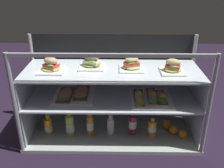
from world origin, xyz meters
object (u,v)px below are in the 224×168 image
(juice_bottle_front_fourth, at_px, (70,125))
(orange_fruit_near_left_post, at_px, (183,134))
(plated_roll_sandwich_left_of_center, at_px, (131,65))
(plated_roll_sandwich_mid_right, at_px, (173,68))
(juice_bottle_back_left, at_px, (49,126))
(plated_roll_sandwich_near_right_corner, at_px, (51,67))
(open_sandwich_tray_far_right, at_px, (74,94))
(open_sandwich_tray_mid_left, at_px, (150,98))
(juice_bottle_tucked_behind, at_px, (111,125))
(orange_fruit_beside_bottles, at_px, (166,124))
(juice_bottle_near_post, at_px, (133,124))
(orange_fruit_rolled_forward, at_px, (173,130))
(juice_bottle_front_second, at_px, (90,125))
(juice_bottle_front_left_end, at_px, (152,128))
(plated_roll_sandwich_far_right, at_px, (92,63))

(juice_bottle_front_fourth, distance_m, orange_fruit_near_left_post, 0.99)
(plated_roll_sandwich_left_of_center, height_order, orange_fruit_near_left_post, plated_roll_sandwich_left_of_center)
(plated_roll_sandwich_mid_right, distance_m, juice_bottle_back_left, 1.18)
(plated_roll_sandwich_near_right_corner, relative_size, open_sandwich_tray_far_right, 0.53)
(plated_roll_sandwich_near_right_corner, bearing_deg, open_sandwich_tray_mid_left, 0.60)
(orange_fruit_near_left_post, bearing_deg, plated_roll_sandwich_left_of_center, 170.07)
(juice_bottle_tucked_behind, height_order, orange_fruit_beside_bottles, juice_bottle_tucked_behind)
(plated_roll_sandwich_left_of_center, relative_size, juice_bottle_near_post, 0.84)
(juice_bottle_front_fourth, bearing_deg, orange_fruit_rolled_forward, 1.67)
(juice_bottle_tucked_behind, bearing_deg, orange_fruit_near_left_post, -4.69)
(plated_roll_sandwich_near_right_corner, height_order, juice_bottle_back_left, plated_roll_sandwich_near_right_corner)
(open_sandwich_tray_mid_left, relative_size, juice_bottle_front_second, 1.61)
(plated_roll_sandwich_left_of_center, distance_m, juice_bottle_front_fourth, 0.76)
(orange_fruit_near_left_post, bearing_deg, juice_bottle_front_left_end, 175.61)
(juice_bottle_front_second, bearing_deg, plated_roll_sandwich_far_right, 76.23)
(plated_roll_sandwich_mid_right, bearing_deg, juice_bottle_tucked_behind, 176.72)
(plated_roll_sandwich_mid_right, bearing_deg, plated_roll_sandwich_far_right, 171.28)
(orange_fruit_near_left_post, bearing_deg, juice_bottle_front_fourth, 178.33)
(plated_roll_sandwich_near_right_corner, distance_m, juice_bottle_tucked_behind, 0.73)
(plated_roll_sandwich_left_of_center, distance_m, juice_bottle_near_post, 0.54)
(plated_roll_sandwich_left_of_center, distance_m, juice_bottle_front_second, 0.64)
(open_sandwich_tray_mid_left, relative_size, juice_bottle_tucked_behind, 1.92)
(plated_roll_sandwich_left_of_center, xyz_separation_m, juice_bottle_tucked_behind, (-0.17, -0.03, -0.56))
(plated_roll_sandwich_near_right_corner, relative_size, juice_bottle_front_left_end, 1.01)
(open_sandwich_tray_far_right, xyz_separation_m, orange_fruit_near_left_post, (0.94, -0.09, -0.33))
(plated_roll_sandwich_near_right_corner, xyz_separation_m, orange_fruit_beside_bottles, (0.98, 0.10, -0.60))
(plated_roll_sandwich_near_right_corner, distance_m, juice_bottle_front_left_end, 1.00)
(open_sandwich_tray_far_right, relative_size, orange_fruit_rolled_forward, 4.94)
(orange_fruit_beside_bottles, bearing_deg, orange_fruit_near_left_post, -48.18)
(juice_bottle_back_left, relative_size, juice_bottle_front_second, 0.80)
(juice_bottle_front_second, bearing_deg, orange_fruit_near_left_post, -2.09)
(plated_roll_sandwich_mid_right, height_order, juice_bottle_back_left, plated_roll_sandwich_mid_right)
(plated_roll_sandwich_left_of_center, bearing_deg, plated_roll_sandwich_near_right_corner, -175.74)
(open_sandwich_tray_far_right, relative_size, juice_bottle_front_fourth, 1.54)
(juice_bottle_front_second, bearing_deg, juice_bottle_front_left_end, -0.95)
(plated_roll_sandwich_mid_right, xyz_separation_m, juice_bottle_front_fourth, (-0.84, 0.00, -0.54))
(juice_bottle_near_post, bearing_deg, orange_fruit_rolled_forward, 0.89)
(orange_fruit_beside_bottles, bearing_deg, orange_fruit_rolled_forward, -58.91)
(juice_bottle_back_left, xyz_separation_m, juice_bottle_front_fourth, (0.19, -0.01, 0.02))
(plated_roll_sandwich_far_right, bearing_deg, orange_fruit_beside_bottles, 1.10)
(juice_bottle_front_fourth, bearing_deg, open_sandwich_tray_mid_left, 1.09)
(plated_roll_sandwich_near_right_corner, bearing_deg, orange_fruit_beside_bottles, 5.94)
(plated_roll_sandwich_far_right, xyz_separation_m, juice_bottle_tucked_behind, (0.16, -0.07, -0.56))
(open_sandwich_tray_mid_left, bearing_deg, juice_bottle_front_left_end, -34.83)
(orange_fruit_beside_bottles, height_order, orange_fruit_near_left_post, orange_fruit_beside_bottles)
(juice_bottle_back_left, distance_m, juice_bottle_front_left_end, 0.91)
(plated_roll_sandwich_far_right, height_order, juice_bottle_back_left, plated_roll_sandwich_far_right)
(juice_bottle_front_second, bearing_deg, plated_roll_sandwich_mid_right, -0.48)
(plated_roll_sandwich_left_of_center, height_order, juice_bottle_front_fourth, plated_roll_sandwich_left_of_center)
(juice_bottle_tucked_behind, height_order, orange_fruit_rolled_forward, juice_bottle_tucked_behind)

